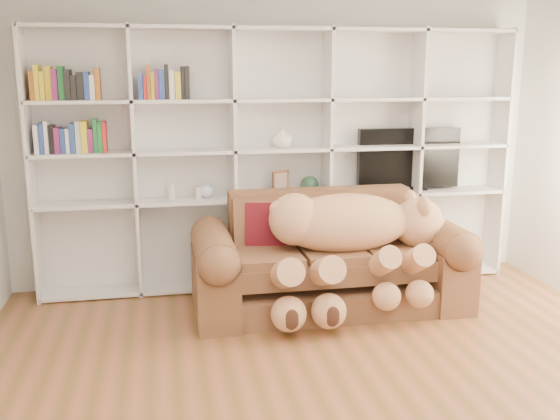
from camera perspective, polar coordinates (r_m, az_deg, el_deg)
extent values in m
plane|color=brown|center=(4.04, 6.60, -17.26)|extent=(5.00, 5.00, 0.00)
cube|color=silver|center=(5.97, -0.27, 6.29)|extent=(5.00, 0.02, 2.70)
cube|color=silver|center=(5.96, -0.21, 4.82)|extent=(4.40, 0.03, 2.40)
cube|color=silver|center=(5.80, -21.82, 3.71)|extent=(0.03, 0.35, 2.40)
cube|color=silver|center=(5.70, -13.09, 4.14)|extent=(0.03, 0.35, 2.40)
cube|color=silver|center=(5.73, -4.25, 4.48)|extent=(0.03, 0.35, 2.40)
cube|color=silver|center=(5.90, 4.30, 4.71)|extent=(0.03, 0.35, 2.40)
cube|color=silver|center=(6.19, 12.22, 4.83)|extent=(0.03, 0.35, 2.40)
cube|color=silver|center=(6.58, 19.32, 4.85)|extent=(0.03, 0.35, 2.40)
cube|color=silver|center=(6.07, 0.08, -6.39)|extent=(4.40, 0.35, 0.03)
cube|color=silver|center=(5.86, 0.08, 1.22)|extent=(4.40, 0.35, 0.03)
cube|color=silver|center=(5.79, 0.08, 5.59)|extent=(4.40, 0.35, 0.03)
cube|color=silver|center=(5.75, 0.08, 10.04)|extent=(4.40, 0.35, 0.03)
cube|color=silver|center=(5.76, 0.09, 16.22)|extent=(4.40, 0.35, 0.03)
cube|color=brown|center=(5.47, 4.51, -7.66)|extent=(2.21, 0.89, 0.23)
cube|color=brown|center=(5.34, 4.64, -4.24)|extent=(1.64, 0.74, 0.32)
cube|color=brown|center=(5.67, 3.56, -0.91)|extent=(1.64, 0.21, 0.58)
cube|color=brown|center=(5.25, -5.99, -6.57)|extent=(0.34, 1.00, 0.58)
cube|color=brown|center=(5.75, 14.13, -5.18)|extent=(0.34, 1.00, 0.58)
cylinder|color=brown|center=(5.16, -6.06, -3.54)|extent=(0.34, 0.95, 0.34)
cylinder|color=brown|center=(5.67, 14.28, -2.40)|extent=(0.34, 0.95, 0.34)
ellipsoid|color=tan|center=(5.27, 5.98, -1.17)|extent=(1.14, 0.55, 0.49)
sphere|color=tan|center=(5.15, 1.36, -0.86)|extent=(0.43, 0.43, 0.43)
sphere|color=tan|center=(5.49, 12.49, -1.14)|extent=(0.43, 0.43, 0.43)
sphere|color=beige|center=(5.58, 14.05, -1.65)|extent=(0.22, 0.22, 0.22)
sphere|color=#391F14|center=(5.61, 14.82, -1.70)|extent=(0.07, 0.07, 0.07)
ellipsoid|color=tan|center=(5.31, 13.03, 0.33)|extent=(0.10, 0.17, 0.17)
ellipsoid|color=tan|center=(5.59, 11.78, 0.98)|extent=(0.10, 0.17, 0.17)
sphere|color=tan|center=(5.10, -0.15, 0.04)|extent=(0.15, 0.15, 0.15)
cylinder|color=tan|center=(5.08, 9.19, -4.90)|extent=(0.19, 0.53, 0.38)
cylinder|color=tan|center=(5.18, 12.07, -4.68)|extent=(0.19, 0.53, 0.38)
cylinder|color=tan|center=(4.89, 0.39, -5.93)|extent=(0.22, 0.61, 0.45)
cylinder|color=tan|center=(4.96, 3.99, -5.70)|extent=(0.22, 0.61, 0.45)
sphere|color=tan|center=(5.00, 9.76, -7.83)|extent=(0.23, 0.23, 0.23)
sphere|color=tan|center=(5.10, 12.69, -7.55)|extent=(0.23, 0.23, 0.23)
sphere|color=tan|center=(4.82, 0.78, -9.45)|extent=(0.28, 0.28, 0.28)
sphere|color=tan|center=(4.89, 4.45, -9.16)|extent=(0.28, 0.28, 0.28)
cube|color=maroon|center=(5.39, -1.04, -1.49)|extent=(0.44, 0.29, 0.42)
cube|color=#CA4A1A|center=(5.73, 15.74, -7.10)|extent=(0.36, 0.34, 0.24)
cube|color=black|center=(6.22, 11.68, 4.68)|extent=(1.02, 0.08, 0.59)
cube|color=black|center=(6.26, 11.56, 2.03)|extent=(0.34, 0.18, 0.04)
cube|color=#55311D|center=(5.83, 0.04, 2.54)|extent=(0.17, 0.10, 0.22)
sphere|color=#295137|center=(5.90, 2.72, 2.28)|extent=(0.17, 0.17, 0.17)
cylinder|color=beige|center=(5.74, -9.87, 1.66)|extent=(0.09, 0.09, 0.14)
cylinder|color=beige|center=(5.75, -7.49, 1.59)|extent=(0.07, 0.07, 0.11)
sphere|color=white|center=(5.75, -6.72, 1.73)|extent=(0.12, 0.12, 0.12)
imported|color=white|center=(5.78, 0.22, 6.67)|extent=(0.24, 0.24, 0.19)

